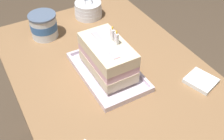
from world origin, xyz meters
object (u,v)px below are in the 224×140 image
at_px(bowl_stack, 88,9).
at_px(ice_cream_tub, 44,25).
at_px(birthday_cake, 108,57).
at_px(napkin_pile, 201,81).
at_px(foil_tray, 108,72).

height_order(bowl_stack, ice_cream_tub, bowl_stack).
height_order(birthday_cake, ice_cream_tub, birthday_cake).
xyz_separation_m(ice_cream_tub, napkin_pile, (0.59, 0.42, -0.05)).
relative_size(foil_tray, bowl_stack, 2.49).
distance_m(bowl_stack, ice_cream_tub, 0.26).
xyz_separation_m(foil_tray, napkin_pile, (0.22, 0.29, 0.00)).
bearing_deg(foil_tray, napkin_pile, 52.79).
bearing_deg(napkin_pile, bowl_stack, -165.71).
height_order(foil_tray, ice_cream_tub, ice_cream_tub).
height_order(foil_tray, napkin_pile, foil_tray).
xyz_separation_m(bowl_stack, ice_cream_tub, (0.06, -0.25, 0.02)).
bearing_deg(foil_tray, birthday_cake, 90.00).
distance_m(bowl_stack, napkin_pile, 0.67).
relative_size(birthday_cake, ice_cream_tub, 1.93).
bearing_deg(bowl_stack, foil_tray, -15.91).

